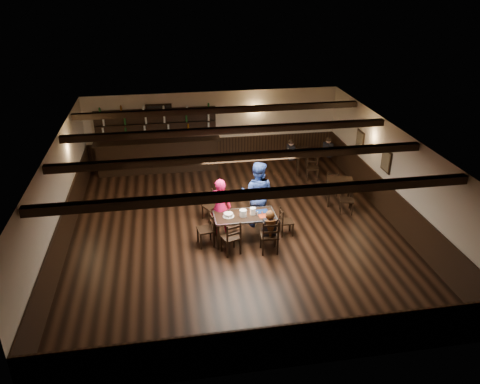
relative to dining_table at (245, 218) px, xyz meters
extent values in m
plane|color=black|center=(-0.17, 0.48, -0.68)|extent=(10.00, 10.00, 0.00)
cube|color=#C0B69F|center=(-0.17, 5.48, 0.67)|extent=(9.00, 0.02, 2.70)
cube|color=#C0B69F|center=(-0.17, -4.52, 0.67)|extent=(9.00, 0.02, 2.70)
cube|color=#C0B69F|center=(-4.67, 0.48, 0.67)|extent=(0.02, 10.00, 2.70)
cube|color=#C0B69F|center=(4.33, 0.48, 0.67)|extent=(0.02, 10.00, 2.70)
cube|color=silver|center=(-0.17, 0.48, 2.02)|extent=(9.00, 10.00, 0.02)
cube|color=black|center=(-0.17, 5.45, -0.18)|extent=(9.00, 0.04, 1.00)
cube|color=black|center=(-0.17, -4.49, -0.18)|extent=(9.00, 0.04, 1.00)
cube|color=black|center=(-4.64, 0.48, -0.18)|extent=(0.04, 10.00, 1.00)
cube|color=black|center=(4.30, 0.48, -0.18)|extent=(0.04, 10.00, 1.00)
cube|color=black|center=(-2.07, 5.45, 1.17)|extent=(0.90, 0.03, 1.00)
cube|color=black|center=(-2.07, 5.43, 1.17)|extent=(0.80, 0.02, 0.90)
cube|color=black|center=(4.30, 0.98, 0.92)|extent=(0.03, 0.55, 0.65)
cube|color=#72664C|center=(4.28, 0.98, 0.92)|extent=(0.02, 0.45, 0.55)
cube|color=black|center=(4.30, 2.88, 0.87)|extent=(0.03, 0.55, 0.65)
cube|color=#72664C|center=(4.28, 2.88, 0.87)|extent=(0.02, 0.45, 0.55)
cube|color=black|center=(-0.17, -2.52, 1.92)|extent=(8.90, 0.18, 0.18)
cube|color=black|center=(-0.17, -0.52, 1.92)|extent=(8.90, 0.18, 0.18)
cube|color=black|center=(-0.17, 1.48, 1.92)|extent=(8.90, 0.18, 0.18)
cube|color=black|center=(-0.17, 3.48, 1.92)|extent=(8.90, 0.18, 0.18)
cube|color=black|center=(-0.75, -0.35, -0.32)|extent=(0.06, 0.06, 0.71)
cube|color=black|center=(-0.75, 0.34, -0.32)|extent=(0.06, 0.06, 0.71)
cube|color=black|center=(0.75, -0.34, -0.32)|extent=(0.06, 0.06, 0.71)
cube|color=black|center=(0.75, 0.35, -0.32)|extent=(0.06, 0.06, 0.71)
cube|color=black|center=(0.00, 0.00, 0.05)|extent=(1.63, 0.82, 0.04)
cube|color=#A5A8AD|center=(0.00, 0.39, 0.05)|extent=(1.62, 0.04, 0.05)
cube|color=#A5A8AD|center=(0.00, -0.39, 0.05)|extent=(1.62, 0.04, 0.05)
cube|color=#A5A8AD|center=(0.80, 0.01, 0.05)|extent=(0.04, 0.81, 0.05)
cube|color=#A5A8AD|center=(-0.80, -0.01, 0.05)|extent=(0.04, 0.81, 0.05)
cube|color=black|center=(-0.34, -0.34, -0.45)|extent=(0.05, 0.05, 0.44)
cube|color=black|center=(-0.23, -0.67, -0.45)|extent=(0.05, 0.05, 0.44)
cube|color=black|center=(-0.69, -0.46, -0.45)|extent=(0.05, 0.05, 0.44)
cube|color=black|center=(-0.58, -0.79, -0.45)|extent=(0.05, 0.05, 0.44)
cube|color=black|center=(-0.46, -0.57, -0.21)|extent=(0.54, 0.53, 0.04)
cube|color=black|center=(-0.40, -0.73, 0.02)|extent=(0.42, 0.17, 0.46)
cube|color=black|center=(-0.40, -0.73, -0.03)|extent=(0.36, 0.14, 0.05)
cube|color=black|center=(-0.40, -0.73, 0.15)|extent=(0.36, 0.14, 0.05)
cube|color=black|center=(0.72, -0.49, -0.45)|extent=(0.04, 0.04, 0.45)
cube|color=black|center=(0.70, -0.85, -0.45)|extent=(0.04, 0.04, 0.45)
cube|color=black|center=(0.34, -0.47, -0.45)|extent=(0.04, 0.04, 0.45)
cube|color=black|center=(0.32, -0.83, -0.45)|extent=(0.04, 0.04, 0.45)
cube|color=black|center=(0.52, -0.66, -0.20)|extent=(0.46, 0.44, 0.04)
cube|color=black|center=(0.51, -0.84, 0.04)|extent=(0.44, 0.06, 0.48)
cube|color=black|center=(0.51, -0.84, -0.01)|extent=(0.38, 0.05, 0.05)
cube|color=black|center=(0.51, -0.84, 0.18)|extent=(0.38, 0.05, 0.05)
cube|color=black|center=(-1.25, 0.08, -0.46)|extent=(0.04, 0.04, 0.44)
cube|color=black|center=(-0.91, 0.13, -0.46)|extent=(0.04, 0.04, 0.44)
cube|color=black|center=(-1.19, -0.29, -0.46)|extent=(0.04, 0.04, 0.44)
cube|color=black|center=(-0.85, -0.23, -0.46)|extent=(0.04, 0.04, 0.44)
cube|color=black|center=(-1.05, -0.08, -0.22)|extent=(0.47, 0.48, 0.04)
cube|color=black|center=(-0.88, -0.05, 0.01)|extent=(0.10, 0.43, 0.46)
cube|color=black|center=(-0.88, -0.05, -0.03)|extent=(0.08, 0.37, 0.05)
cube|color=black|center=(-0.88, -0.05, 0.15)|extent=(0.08, 0.37, 0.05)
cube|color=black|center=(1.32, -0.05, -0.49)|extent=(0.03, 0.03, 0.37)
cube|color=black|center=(1.02, -0.05, -0.49)|extent=(0.03, 0.03, 0.37)
cube|color=black|center=(1.32, 0.26, -0.49)|extent=(0.03, 0.03, 0.37)
cube|color=black|center=(1.02, 0.26, -0.49)|extent=(0.03, 0.03, 0.37)
cube|color=black|center=(1.17, 0.10, -0.28)|extent=(0.35, 0.37, 0.03)
cube|color=black|center=(1.02, 0.10, -0.09)|extent=(0.03, 0.37, 0.39)
cube|color=black|center=(1.02, 0.10, -0.13)|extent=(0.02, 0.31, 0.04)
cube|color=black|center=(1.02, 0.10, 0.03)|extent=(0.02, 0.31, 0.04)
cube|color=black|center=(-0.85, 1.04, -0.47)|extent=(0.05, 0.05, 0.42)
cube|color=black|center=(-1.00, 1.33, -0.47)|extent=(0.05, 0.05, 0.42)
cube|color=black|center=(-0.54, 1.20, -0.47)|extent=(0.05, 0.05, 0.42)
cube|color=black|center=(-0.69, 1.50, -0.47)|extent=(0.05, 0.05, 0.42)
cube|color=black|center=(-0.77, 1.27, -0.24)|extent=(0.54, 0.53, 0.04)
cube|color=black|center=(-0.85, 1.42, -0.02)|extent=(0.38, 0.22, 0.44)
cube|color=black|center=(-0.85, 1.42, -0.06)|extent=(0.32, 0.18, 0.05)
cube|color=black|center=(-0.85, 1.42, 0.11)|extent=(0.32, 0.18, 0.05)
imported|color=#FF1B6E|center=(-0.59, 0.41, 0.15)|extent=(0.66, 0.50, 1.65)
imported|color=navy|center=(0.49, 0.77, 0.28)|extent=(1.13, 1.02, 1.91)
cube|color=black|center=(0.52, -0.55, -0.16)|extent=(0.29, 0.29, 0.12)
cube|color=black|center=(0.52, -0.66, 0.05)|extent=(0.31, 0.18, 0.44)
cylinder|color=black|center=(0.52, -0.66, 0.25)|extent=(0.09, 0.31, 0.31)
sphere|color=#D8A384|center=(0.52, -0.66, 0.39)|extent=(0.19, 0.19, 0.19)
sphere|color=#3C230D|center=(0.52, -0.69, 0.40)|extent=(0.24, 0.24, 0.24)
cone|color=#3C230D|center=(0.52, -0.78, 0.03)|extent=(0.18, 0.18, 0.55)
cylinder|color=white|center=(-0.43, 0.00, 0.08)|extent=(0.30, 0.30, 0.01)
cylinder|color=white|center=(-0.43, 0.00, 0.13)|extent=(0.24, 0.24, 0.08)
cylinder|color=silver|center=(-0.43, 0.00, 0.11)|extent=(0.26, 0.26, 0.04)
cylinder|color=white|center=(-0.05, -0.04, 0.17)|extent=(0.19, 0.19, 0.18)
cylinder|color=white|center=(0.22, 0.02, 0.17)|extent=(0.15, 0.15, 0.18)
cylinder|color=#A5A8AD|center=(-0.01, 0.10, 0.09)|extent=(0.05, 0.05, 0.03)
sphere|color=orange|center=(-0.01, 0.10, 0.12)|extent=(0.03, 0.03, 0.03)
cylinder|color=silver|center=(0.33, -0.04, 0.12)|extent=(0.04, 0.04, 0.09)
cylinder|color=#A5A8AD|center=(0.46, -0.04, 0.13)|extent=(0.04, 0.04, 0.10)
cylinder|color=silver|center=(0.25, 0.12, 0.13)|extent=(0.07, 0.07, 0.10)
cube|color=#9A2A10|center=(0.51, -0.12, 0.08)|extent=(0.34, 0.25, 0.00)
cube|color=#0F224E|center=(0.49, 0.13, 0.08)|extent=(0.34, 0.25, 0.00)
cube|color=black|center=(-2.20, 5.13, -0.13)|extent=(4.19, 0.60, 1.10)
cube|color=black|center=(-2.20, 5.13, 0.45)|extent=(4.39, 0.70, 0.05)
cube|color=black|center=(-2.20, 5.40, 0.42)|extent=(4.19, 0.10, 2.20)
cube|color=black|center=(-2.20, 5.30, 0.67)|extent=(4.09, 0.22, 0.03)
cube|color=black|center=(-2.20, 5.30, 1.02)|extent=(4.09, 0.22, 0.03)
cube|color=black|center=(-2.20, 5.30, 1.37)|extent=(4.09, 0.22, 0.03)
cube|color=black|center=(3.24, 1.65, 0.05)|extent=(0.98, 0.98, 0.04)
cube|color=black|center=(2.84, 1.43, -0.32)|extent=(0.05, 0.05, 0.71)
cube|color=black|center=(3.03, 2.05, -0.32)|extent=(0.05, 0.05, 0.71)
cube|color=black|center=(3.45, 1.24, -0.32)|extent=(0.05, 0.05, 0.71)
cube|color=black|center=(3.64, 1.86, -0.32)|extent=(0.05, 0.05, 0.71)
cube|color=black|center=(2.97, 4.14, 0.05)|extent=(0.96, 0.96, 0.04)
cube|color=black|center=(2.58, 3.89, -0.32)|extent=(0.05, 0.05, 0.71)
cube|color=black|center=(2.73, 4.53, -0.32)|extent=(0.05, 0.05, 0.71)
cube|color=black|center=(3.22, 3.74, -0.32)|extent=(0.05, 0.05, 0.71)
cube|color=black|center=(3.37, 4.38, -0.32)|extent=(0.05, 0.05, 0.71)
cube|color=black|center=(2.42, 4.34, 0.04)|extent=(0.22, 0.35, 0.50)
sphere|color=#D8A384|center=(2.42, 4.34, 0.38)|extent=(0.19, 0.19, 0.19)
sphere|color=black|center=(2.42, 4.34, 0.41)|extent=(0.20, 0.20, 0.20)
cube|color=black|center=(3.80, 4.39, 0.04)|extent=(0.29, 0.38, 0.49)
sphere|color=#D8A384|center=(3.80, 4.39, 0.37)|extent=(0.19, 0.19, 0.19)
sphere|color=black|center=(3.80, 4.39, 0.40)|extent=(0.20, 0.20, 0.20)
camera|label=1|loc=(-1.90, -10.59, 5.98)|focal=35.00mm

